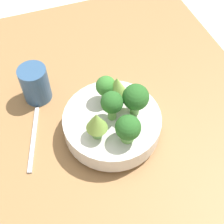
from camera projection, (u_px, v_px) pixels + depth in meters
ground_plane at (98, 137)px, 0.81m from camera, size 6.00×6.00×0.00m
table at (98, 133)px, 0.79m from camera, size 1.04×0.89×0.04m
bowl at (112, 124)px, 0.73m from camera, size 0.23×0.23×0.06m
broccoli_floret_right at (128, 128)px, 0.65m from camera, size 0.06×0.06×0.07m
broccoli_floret_back at (136, 98)px, 0.68m from camera, size 0.06×0.06×0.09m
romanesco_piece_near at (97, 123)px, 0.65m from camera, size 0.05×0.05×0.08m
broccoli_floret_left at (106, 87)px, 0.71m from camera, size 0.05×0.05×0.07m
broccoli_floret_center at (112, 103)px, 0.67m from camera, size 0.05×0.05×0.08m
romanesco_piece_far at (117, 88)px, 0.70m from camera, size 0.05×0.05×0.08m
cup at (35, 84)px, 0.79m from camera, size 0.07×0.07×0.10m
fork at (34, 138)px, 0.75m from camera, size 0.18×0.06×0.01m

